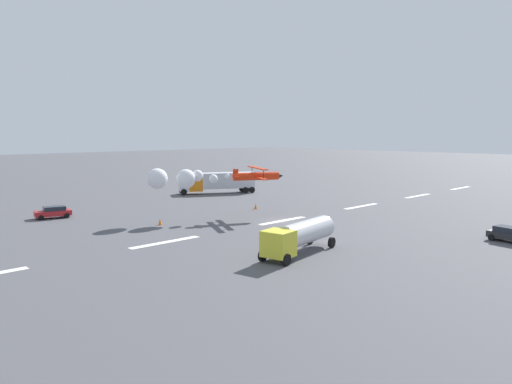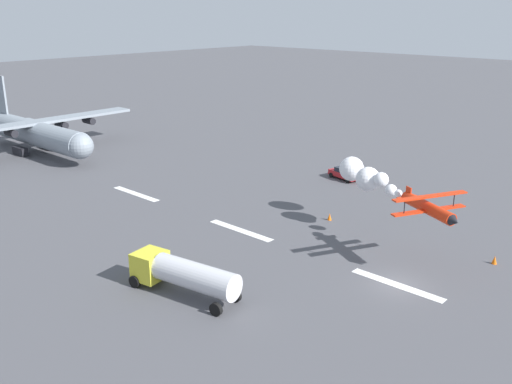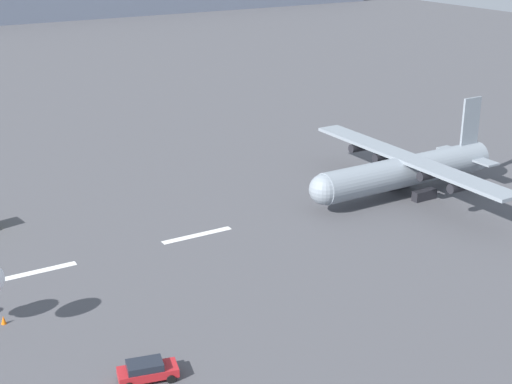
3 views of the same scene
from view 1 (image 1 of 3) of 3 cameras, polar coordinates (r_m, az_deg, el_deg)
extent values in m
plane|color=#4C4C51|center=(61.01, 3.12, -3.36)|extent=(440.00, 440.00, 0.00)
cube|color=white|center=(104.77, 22.69, 0.43)|extent=(8.00, 0.90, 0.01)
cube|color=white|center=(89.24, 18.32, -0.43)|extent=(8.00, 0.90, 0.01)
cube|color=white|center=(74.47, 12.16, -1.63)|extent=(8.00, 0.90, 0.01)
cube|color=white|center=(61.01, 3.12, -3.36)|extent=(8.00, 0.90, 0.01)
cube|color=white|center=(49.96, -10.50, -5.77)|extent=(8.00, 0.90, 0.01)
cylinder|color=red|center=(63.34, 0.00, 1.84)|extent=(5.87, 3.66, 1.02)
cube|color=red|center=(63.42, 0.17, 1.71)|extent=(3.75, 6.50, 0.12)
cube|color=red|center=(63.32, 0.17, 2.82)|extent=(3.75, 6.50, 0.12)
cylinder|color=black|center=(65.68, -0.46, 2.43)|extent=(0.08, 0.08, 1.22)
cylinder|color=black|center=(61.05, 0.86, 2.09)|extent=(0.08, 0.08, 1.22)
cube|color=red|center=(62.56, -2.39, 2.19)|extent=(0.67, 0.41, 1.10)
cube|color=red|center=(62.59, -2.39, 1.82)|extent=(1.44, 2.05, 0.08)
cone|color=black|center=(64.42, 2.88, 1.92)|extent=(1.02, 1.09, 0.87)
sphere|color=white|center=(62.07, -3.31, 1.83)|extent=(0.70, 0.70, 0.70)
sphere|color=white|center=(62.11, -4.99, 1.56)|extent=(1.10, 1.10, 1.10)
sphere|color=white|center=(61.87, -6.82, 1.90)|extent=(1.43, 1.43, 1.43)
sphere|color=white|center=(61.16, -8.15, 1.53)|extent=(2.38, 2.38, 2.38)
sphere|color=white|center=(60.88, -11.43, 1.53)|extent=(2.52, 2.52, 2.52)
cube|color=silver|center=(87.59, -8.40, 0.44)|extent=(2.58, 2.96, 1.10)
cube|color=orange|center=(87.81, -7.12, 0.96)|extent=(3.29, 3.33, 2.60)
cube|color=silver|center=(88.91, -3.31, 1.37)|extent=(9.64, 6.69, 2.80)
cylinder|color=black|center=(86.40, -8.41, -0.02)|extent=(1.14, 0.82, 1.10)
cylinder|color=black|center=(88.61, -1.23, 0.22)|extent=(1.14, 0.82, 1.10)
cylinder|color=black|center=(88.93, -0.48, 0.25)|extent=(1.14, 0.82, 1.10)
cylinder|color=black|center=(88.86, -8.63, 0.17)|extent=(1.14, 0.82, 1.10)
cylinder|color=black|center=(91.01, -1.64, 0.40)|extent=(1.14, 0.82, 1.10)
cylinder|color=black|center=(91.32, -0.91, 0.42)|extent=(1.14, 0.82, 1.10)
cube|color=yellow|center=(41.48, 2.62, -6.01)|extent=(2.57, 2.73, 2.20)
cylinder|color=silver|center=(45.27, 5.89, -4.62)|extent=(7.31, 3.23, 2.10)
cylinder|color=black|center=(40.62, 3.56, -7.90)|extent=(1.04, 0.48, 1.00)
cylinder|color=black|center=(47.33, 8.81, -5.83)|extent=(1.04, 0.48, 1.00)
cylinder|color=black|center=(41.93, 0.78, -7.42)|extent=(1.04, 0.48, 1.00)
cylinder|color=black|center=(48.45, 6.28, -5.49)|extent=(1.04, 0.48, 1.00)
cube|color=#B21E23|center=(67.88, -22.57, -2.29)|extent=(4.65, 2.75, 0.65)
cube|color=#1E232D|center=(67.82, -22.43, -1.78)|extent=(2.92, 2.21, 0.55)
cylinder|color=black|center=(66.85, -23.74, -2.76)|extent=(0.67, 0.36, 0.64)
cylinder|color=black|center=(67.28, -21.16, -2.58)|extent=(0.67, 0.36, 0.64)
cylinder|color=black|center=(68.62, -23.93, -2.53)|extent=(0.67, 0.36, 0.64)
cylinder|color=black|center=(69.04, -21.42, -2.36)|extent=(0.67, 0.36, 0.64)
cube|color=#262628|center=(55.33, 27.47, -4.53)|extent=(2.41, 4.26, 0.65)
cube|color=#1E232D|center=(55.31, 27.32, -3.89)|extent=(2.02, 2.64, 0.55)
cylinder|color=black|center=(56.81, 26.61, -4.54)|extent=(0.32, 0.67, 0.64)
cylinder|color=black|center=(55.25, 25.72, -4.79)|extent=(0.32, 0.67, 0.64)
cone|color=orange|center=(70.24, -0.05, -1.68)|extent=(0.44, 0.44, 0.75)
cone|color=orange|center=(59.28, -11.11, -3.42)|extent=(0.44, 0.44, 0.75)
camera|label=2|loc=(64.07, 43.85, 14.02)|focal=39.70mm
camera|label=3|loc=(115.88, -23.69, 16.77)|focal=52.04mm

